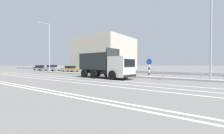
{
  "coord_description": "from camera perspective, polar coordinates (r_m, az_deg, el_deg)",
  "views": [
    {
      "loc": [
        11.71,
        -15.68,
        1.77
      ],
      "look_at": [
        0.16,
        0.75,
        1.35
      ],
      "focal_mm": 24.0,
      "sensor_mm": 36.0,
      "label": 1
    }
  ],
  "objects": [
    {
      "name": "ground_plane",
      "position": [
        19.65,
        -1.63,
        -3.97
      ],
      "size": [
        320.0,
        320.0,
        0.0
      ],
      "primitive_type": "plane",
      "color": "#605E5B"
    },
    {
      "name": "lane_strip_0",
      "position": [
        17.46,
        -6.31,
        -4.62
      ],
      "size": [
        70.53,
        0.16,
        0.01
      ],
      "primitive_type": "cube",
      "color": "silver",
      "rests_on": "ground_plane"
    },
    {
      "name": "lane_strip_1",
      "position": [
        16.11,
        -10.72,
        -5.12
      ],
      "size": [
        70.53,
        0.16,
        0.01
      ],
      "primitive_type": "cube",
      "color": "silver",
      "rests_on": "ground_plane"
    },
    {
      "name": "lane_strip_2",
      "position": [
        15.06,
        -15.06,
        -5.58
      ],
      "size": [
        70.53,
        0.16,
        0.01
      ],
      "primitive_type": "cube",
      "color": "silver",
      "rests_on": "ground_plane"
    },
    {
      "name": "lane_strip_3",
      "position": [
        12.98,
        -28.19,
        -6.77
      ],
      "size": [
        70.53,
        0.16,
        0.01
      ],
      "primitive_type": "cube",
      "color": "silver",
      "rests_on": "ground_plane"
    },
    {
      "name": "lane_strip_4",
      "position": [
        12.76,
        -30.26,
        -6.93
      ],
      "size": [
        70.53,
        0.16,
        0.01
      ],
      "primitive_type": "cube",
      "color": "silver",
      "rests_on": "ground_plane"
    },
    {
      "name": "median_island",
      "position": [
        21.57,
        2.12,
        -3.27
      ],
      "size": [
        38.79,
        1.1,
        0.18
      ],
      "primitive_type": "cube",
      "color": "gray",
      "rests_on": "ground_plane"
    },
    {
      "name": "median_guardrail",
      "position": [
        22.66,
        3.94,
        -1.84
      ],
      "size": [
        70.53,
        0.09,
        0.78
      ],
      "color": "#9EA0A5",
      "rests_on": "ground_plane"
    },
    {
      "name": "dump_truck",
      "position": [
        18.09,
        -0.28,
        -0.16
      ],
      "size": [
        7.56,
        3.22,
        3.63
      ],
      "rotation": [
        0.0,
        0.0,
        -1.65
      ],
      "color": "silver",
      "rests_on": "ground_plane"
    },
    {
      "name": "median_road_sign",
      "position": [
        19.35,
        13.95,
        -0.17
      ],
      "size": [
        0.8,
        0.16,
        2.45
      ],
      "color": "white",
      "rests_on": "ground_plane"
    },
    {
      "name": "street_lamp_0",
      "position": [
        34.1,
        -23.04,
        7.56
      ],
      "size": [
        0.72,
        2.51,
        10.15
      ],
      "color": "#ADADB2",
      "rests_on": "ground_plane"
    },
    {
      "name": "street_lamp_1",
      "position": [
        18.09,
        33.47,
        10.28
      ],
      "size": [
        0.71,
        2.5,
        8.35
      ],
      "color": "#ADADB2",
      "rests_on": "ground_plane"
    },
    {
      "name": "parked_car_0",
      "position": [
        45.88,
        -25.77,
        -0.24
      ],
      "size": [
        4.37,
        2.12,
        1.4
      ],
      "rotation": [
        0.0,
        0.0,
        -1.61
      ],
      "color": "black",
      "rests_on": "ground_plane"
    },
    {
      "name": "parked_car_1",
      "position": [
        40.25,
        -21.8,
        -0.34
      ],
      "size": [
        4.56,
        2.08,
        1.5
      ],
      "rotation": [
        0.0,
        0.0,
        -1.52
      ],
      "color": "#A3A3A8",
      "rests_on": "ground_plane"
    },
    {
      "name": "parked_car_2",
      "position": [
        34.92,
        -15.72,
        -0.64
      ],
      "size": [
        4.62,
        2.06,
        1.34
      ],
      "rotation": [
        0.0,
        0.0,
        1.65
      ],
      "color": "#B27A14",
      "rests_on": "ground_plane"
    },
    {
      "name": "parked_car_3",
      "position": [
        30.72,
        -8.4,
        -0.76
      ],
      "size": [
        3.98,
        2.03,
        1.45
      ],
      "rotation": [
        0.0,
        0.0,
        1.52
      ],
      "color": "#A3A3A8",
      "rests_on": "ground_plane"
    },
    {
      "name": "parked_car_4",
      "position": [
        26.66,
        0.9,
        -0.92
      ],
      "size": [
        4.28,
        1.99,
        1.58
      ],
      "rotation": [
        0.0,
        0.0,
        1.64
      ],
      "color": "maroon",
      "rests_on": "ground_plane"
    },
    {
      "name": "background_building_0",
      "position": [
        47.05,
        -2.78,
        5.0
      ],
      "size": [
        15.14,
        14.87,
        9.78
      ],
      "primitive_type": "cube",
      "color": "beige",
      "rests_on": "ground_plane"
    }
  ]
}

